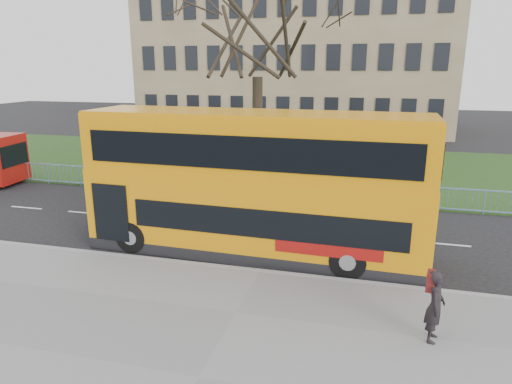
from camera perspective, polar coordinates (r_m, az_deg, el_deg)
ground at (r=15.76m, az=1.87°, el=-7.84°), size 120.00×120.00×0.00m
pavement at (r=10.11m, az=-7.14°, el=-22.25°), size 80.00×10.50×0.12m
kerb at (r=14.36m, az=0.51°, el=-9.95°), size 80.00×0.20×0.14m
grass_verge at (r=29.28m, az=7.97°, el=3.07°), size 80.00×15.40×0.08m
guard_railing at (r=21.73m, az=5.66°, el=0.21°), size 40.00×0.12×1.10m
bare_tree at (r=24.92m, az=0.19°, el=16.68°), size 9.37×9.37×13.39m
civic_building at (r=49.82m, az=5.20°, el=16.24°), size 30.00×15.00×14.00m
yellow_bus at (r=15.21m, az=-0.22°, el=1.44°), size 11.42×3.06×4.75m
pedestrian at (r=11.39m, az=21.47°, el=-13.14°), size 0.52×0.69×1.72m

